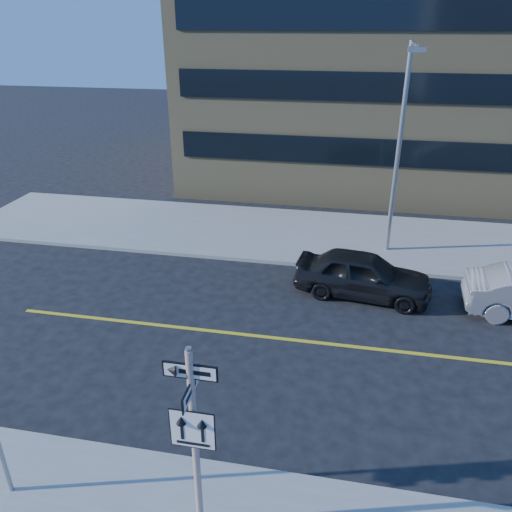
# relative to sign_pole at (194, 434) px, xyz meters

# --- Properties ---
(ground) EXTENTS (120.00, 120.00, 0.00)m
(ground) POSITION_rel_sign_pole_xyz_m (0.00, 2.51, -2.44)
(ground) COLOR black
(ground) RESTS_ON ground
(sign_pole) EXTENTS (0.92, 0.92, 4.06)m
(sign_pole) POSITION_rel_sign_pole_xyz_m (0.00, 0.00, 0.00)
(sign_pole) COLOR silver
(sign_pole) RESTS_ON near_sidewalk
(parked_car_a) EXTENTS (2.50, 4.89, 1.59)m
(parked_car_a) POSITION_rel_sign_pole_xyz_m (2.98, 9.73, -1.64)
(parked_car_a) COLOR black
(parked_car_a) RESTS_ON ground
(streetlight_a) EXTENTS (0.55, 2.25, 8.00)m
(streetlight_a) POSITION_rel_sign_pole_xyz_m (4.00, 13.27, 2.32)
(streetlight_a) COLOR gray
(streetlight_a) RESTS_ON far_sidewalk
(building_brick) EXTENTS (18.00, 18.00, 18.00)m
(building_brick) POSITION_rel_sign_pole_xyz_m (2.00, 27.51, 6.56)
(building_brick) COLOR tan
(building_brick) RESTS_ON ground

